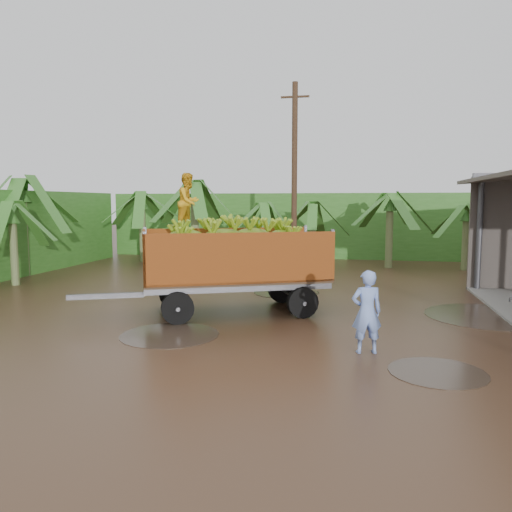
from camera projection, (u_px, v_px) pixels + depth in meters
The scene contains 6 objects.
ground at pixel (312, 321), 13.15m from camera, with size 100.00×100.00×0.00m, color black.
hedge_north at pixel (303, 225), 28.94m from camera, with size 22.00×3.00×3.60m, color #2D661E.
banana_trailer at pixel (234, 259), 13.98m from camera, with size 6.93×4.27×3.91m.
man_blue at pixel (367, 312), 10.25m from camera, with size 0.63×0.41×1.73m, color #7C9AE3.
utility_pole at pixel (294, 179), 21.16m from camera, with size 1.20×0.24×8.09m.
banana_plants at pixel (189, 232), 20.55m from camera, with size 25.53×19.62×4.27m.
Camera 1 is at (1.16, -12.92, 3.12)m, focal length 35.00 mm.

